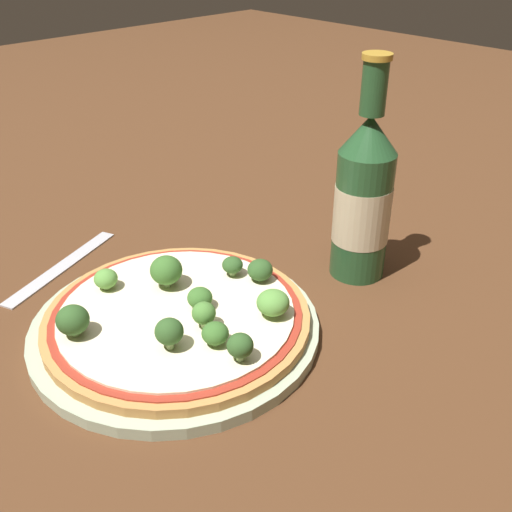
% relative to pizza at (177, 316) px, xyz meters
% --- Properties ---
extents(ground_plane, '(3.00, 3.00, 0.00)m').
position_rel_pizza_xyz_m(ground_plane, '(0.01, 0.02, -0.02)').
color(ground_plane, '#4C2D19').
extents(plate, '(0.29, 0.29, 0.01)m').
position_rel_pizza_xyz_m(plate, '(-0.00, -0.00, -0.01)').
color(plate, '#A3B293').
rests_on(plate, ground_plane).
extents(pizza, '(0.26, 0.26, 0.01)m').
position_rel_pizza_xyz_m(pizza, '(0.00, 0.00, 0.00)').
color(pizza, '#B77F42').
rests_on(pizza, plate).
extents(broccoli_floret_0, '(0.02, 0.02, 0.02)m').
position_rel_pizza_xyz_m(broccoli_floret_0, '(-0.08, -0.03, 0.02)').
color(broccoli_floret_0, '#89A866').
rests_on(broccoli_floret_0, pizza).
extents(broccoli_floret_1, '(0.03, 0.03, 0.02)m').
position_rel_pizza_xyz_m(broccoli_floret_1, '(0.02, 0.10, 0.02)').
color(broccoli_floret_1, '#89A866').
rests_on(broccoli_floret_1, pizza).
extents(broccoli_floret_2, '(0.02, 0.02, 0.02)m').
position_rel_pizza_xyz_m(broccoli_floret_2, '(0.01, 0.02, 0.02)').
color(broccoli_floret_2, '#89A866').
rests_on(broccoli_floret_2, pizza).
extents(broccoli_floret_3, '(0.03, 0.03, 0.03)m').
position_rel_pizza_xyz_m(broccoli_floret_3, '(-0.04, 0.02, 0.03)').
color(broccoli_floret_3, '#89A866').
rests_on(broccoli_floret_3, pizza).
extents(broccoli_floret_4, '(0.03, 0.03, 0.03)m').
position_rel_pizza_xyz_m(broccoli_floret_4, '(0.07, 0.06, 0.02)').
color(broccoli_floret_4, '#89A866').
rests_on(broccoli_floret_4, pizza).
extents(broccoli_floret_5, '(0.02, 0.02, 0.02)m').
position_rel_pizza_xyz_m(broccoli_floret_5, '(0.07, -0.01, 0.02)').
color(broccoli_floret_5, '#89A866').
rests_on(broccoli_floret_5, pizza).
extents(broccoli_floret_6, '(0.03, 0.03, 0.03)m').
position_rel_pizza_xyz_m(broccoli_floret_6, '(-0.03, -0.09, 0.02)').
color(broccoli_floret_6, '#89A866').
rests_on(broccoli_floret_6, pizza).
extents(broccoli_floret_7, '(0.02, 0.02, 0.02)m').
position_rel_pizza_xyz_m(broccoli_floret_7, '(-0.01, 0.08, 0.02)').
color(broccoli_floret_7, '#89A866').
rests_on(broccoli_floret_7, pizza).
extents(broccoli_floret_8, '(0.02, 0.02, 0.03)m').
position_rel_pizza_xyz_m(broccoli_floret_8, '(0.04, 0.00, 0.02)').
color(broccoli_floret_8, '#89A866').
rests_on(broccoli_floret_8, pizza).
extents(broccoli_floret_9, '(0.03, 0.03, 0.03)m').
position_rel_pizza_xyz_m(broccoli_floret_9, '(0.04, -0.04, 0.03)').
color(broccoli_floret_9, '#89A866').
rests_on(broccoli_floret_9, pizza).
extents(broccoli_floret_10, '(0.02, 0.02, 0.03)m').
position_rel_pizza_xyz_m(broccoli_floret_10, '(0.10, -0.01, 0.02)').
color(broccoli_floret_10, '#89A866').
rests_on(broccoli_floret_10, pizza).
extents(beer_bottle, '(0.06, 0.06, 0.25)m').
position_rel_pizza_xyz_m(beer_bottle, '(0.05, 0.22, 0.07)').
color(beer_bottle, '#234C28').
rests_on(beer_bottle, ground_plane).
extents(fork, '(0.08, 0.17, 0.00)m').
position_rel_pizza_xyz_m(fork, '(-0.19, -0.02, -0.02)').
color(fork, '#B2B2B7').
rests_on(fork, ground_plane).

